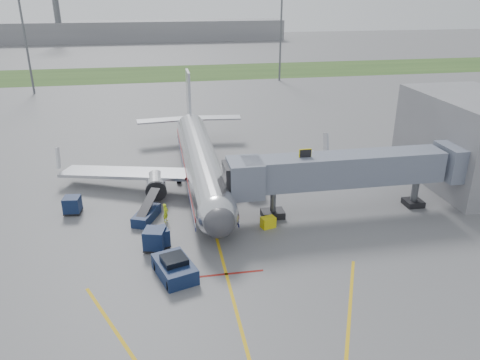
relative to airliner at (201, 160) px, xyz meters
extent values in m
plane|color=#565659|center=(0.00, -15.25, -2.65)|extent=(400.00, 400.00, 0.00)
cube|color=#2D4C1E|center=(0.00, 74.75, -2.64)|extent=(300.00, 25.00, 0.01)
cube|color=gold|center=(0.00, -17.25, -2.64)|extent=(0.25, 50.00, 0.01)
cube|color=maroon|center=(0.00, -19.25, -2.64)|extent=(6.00, 0.25, 0.01)
cube|color=gold|center=(6.00, -29.25, -2.64)|extent=(9.52, 20.04, 0.01)
cylinder|color=silver|center=(0.00, -0.25, 0.05)|extent=(3.80, 28.00, 3.80)
sphere|color=silver|center=(0.00, -14.25, 0.05)|extent=(3.80, 3.80, 3.80)
sphere|color=#38383D|center=(0.00, -15.55, 0.05)|extent=(2.74, 2.74, 2.74)
cube|color=black|center=(0.00, -14.65, 0.60)|extent=(2.20, 1.20, 0.55)
cone|color=silver|center=(0.00, 16.25, 0.05)|extent=(3.80, 5.00, 3.80)
cube|color=#B7BAC1|center=(0.00, 15.75, 4.05)|extent=(0.35, 4.20, 7.00)
cube|color=#B7BAC1|center=(-8.50, -0.25, -0.85)|extent=(15.10, 8.59, 1.13)
cube|color=#B7BAC1|center=(8.50, -0.25, -0.85)|extent=(15.10, 8.59, 1.13)
cylinder|color=silver|center=(-5.20, -3.25, -1.30)|extent=(2.10, 3.60, 2.10)
cylinder|color=silver|center=(5.20, -3.25, -1.30)|extent=(2.10, 3.60, 2.10)
cube|color=maroon|center=(1.92, -0.25, -0.30)|extent=(0.05, 28.00, 0.45)
cube|color=navy|center=(1.92, -0.25, -1.20)|extent=(0.05, 28.00, 0.35)
cylinder|color=black|center=(0.00, -13.25, -2.35)|extent=(0.28, 0.70, 0.70)
cylinder|color=black|center=(-2.60, 0.25, -2.20)|extent=(0.50, 1.00, 1.00)
cylinder|color=black|center=(2.60, 0.25, -2.20)|extent=(0.50, 1.00, 1.00)
cube|color=slate|center=(13.00, -10.25, 1.95)|extent=(20.00, 3.00, 3.00)
cube|color=slate|center=(3.20, -10.25, 1.75)|extent=(3.20, 3.60, 3.40)
cube|color=black|center=(2.00, -10.25, 1.75)|extent=(1.60, 3.00, 2.80)
cube|color=#D8CA0C|center=(9.00, -10.25, 3.75)|extent=(1.20, 0.15, 1.00)
cylinder|color=#595B60|center=(6.00, -10.25, -1.10)|extent=(0.56, 0.56, 3.10)
cube|color=black|center=(6.00, -10.25, -2.30)|extent=(2.20, 1.60, 0.70)
cylinder|color=#595B60|center=(21.00, -10.25, -1.10)|extent=(0.70, 0.70, 3.10)
cube|color=black|center=(21.00, -10.25, -2.35)|extent=(1.80, 1.80, 0.60)
cube|color=slate|center=(25.00, -10.25, 1.95)|extent=(3.00, 4.00, 3.40)
cube|color=slate|center=(30.00, -5.25, 2.35)|extent=(10.00, 16.00, 10.00)
cylinder|color=#595B60|center=(-30.00, 54.75, 7.35)|extent=(0.44, 0.44, 20.00)
cylinder|color=#595B60|center=(25.00, 59.75, 7.35)|extent=(0.44, 0.44, 20.00)
cube|color=slate|center=(-10.00, 154.75, 1.35)|extent=(120.00, 14.00, 8.00)
cylinder|color=#595B60|center=(-40.00, 149.75, 11.35)|extent=(2.40, 2.40, 28.00)
cube|color=#0D1C3A|center=(-4.00, -18.75, -2.02)|extent=(3.62, 4.65, 1.25)
cube|color=black|center=(-4.00, -18.75, -1.23)|extent=(2.28, 2.28, 0.57)
cylinder|color=black|center=(-4.53, -20.47, -2.19)|extent=(0.51, 0.94, 0.91)
cylinder|color=black|center=(-2.58, -19.84, -2.19)|extent=(0.51, 0.94, 0.91)
cylinder|color=black|center=(-5.43, -17.65, -2.19)|extent=(0.51, 0.94, 0.91)
cylinder|color=black|center=(-3.48, -17.03, -2.19)|extent=(0.51, 0.94, 0.91)
cube|color=#0D1C3A|center=(-5.46, -14.42, -1.59)|extent=(2.12, 2.12, 1.72)
cube|color=black|center=(-5.46, -14.42, -2.44)|extent=(2.18, 2.18, 0.13)
cylinder|color=black|center=(-6.28, -14.88, -2.49)|extent=(0.32, 0.36, 0.31)
cylinder|color=black|center=(-4.99, -15.23, -2.49)|extent=(0.32, 0.36, 0.31)
cylinder|color=black|center=(-5.93, -13.60, -2.49)|extent=(0.32, 0.36, 0.31)
cylinder|color=black|center=(-4.64, -13.95, -2.49)|extent=(0.32, 0.36, 0.31)
cube|color=#0D1C3A|center=(-5.10, -13.99, -1.70)|extent=(1.92, 1.92, 1.54)
cube|color=black|center=(-5.10, -13.99, -2.47)|extent=(1.99, 1.99, 0.12)
cylinder|color=black|center=(-5.50, -14.74, -2.51)|extent=(0.29, 0.33, 0.28)
cylinder|color=black|center=(-4.35, -14.39, -2.51)|extent=(0.29, 0.33, 0.28)
cylinder|color=black|center=(-5.84, -13.59, -2.51)|extent=(0.29, 0.33, 0.28)
cylinder|color=black|center=(-4.70, -13.25, -2.51)|extent=(0.29, 0.33, 0.28)
cube|color=#0D1C3A|center=(-13.50, -5.87, -1.68)|extent=(1.73, 1.73, 1.57)
cube|color=black|center=(-13.50, -5.87, -2.46)|extent=(1.79, 1.79, 0.12)
cylinder|color=black|center=(-14.17, -6.41, -2.50)|extent=(0.25, 0.31, 0.28)
cylinder|color=black|center=(-12.96, -6.54, -2.50)|extent=(0.25, 0.31, 0.28)
cylinder|color=black|center=(-14.04, -5.20, -2.50)|extent=(0.25, 0.31, 0.28)
cylinder|color=black|center=(-12.83, -5.33, -2.50)|extent=(0.25, 0.31, 0.28)
cube|color=#0D1C3A|center=(-6.25, -8.68, -2.16)|extent=(2.91, 4.17, 0.97)
cube|color=black|center=(-6.04, -8.18, -1.13)|extent=(2.59, 4.39, 1.53)
cylinder|color=black|center=(-7.29, -9.76, -2.34)|extent=(0.45, 0.65, 0.61)
cylinder|color=black|center=(-6.30, -10.18, -2.34)|extent=(0.45, 0.65, 0.61)
cylinder|color=black|center=(-6.20, -7.17, -2.34)|extent=(0.45, 0.65, 0.61)
cylinder|color=black|center=(-5.20, -7.60, -2.34)|extent=(0.45, 0.65, 0.61)
cube|color=#D8CA0C|center=(5.05, -12.25, -2.12)|extent=(1.50, 1.21, 1.05)
cylinder|color=black|center=(4.64, -12.37, -2.51)|extent=(0.24, 0.30, 0.26)
cylinder|color=black|center=(5.47, -12.12, -2.51)|extent=(0.24, 0.30, 0.26)
imported|color=#C5E91B|center=(-4.39, -9.33, -1.72)|extent=(0.72, 0.81, 1.86)
camera|label=1|loc=(-4.49, -50.24, 18.43)|focal=35.00mm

